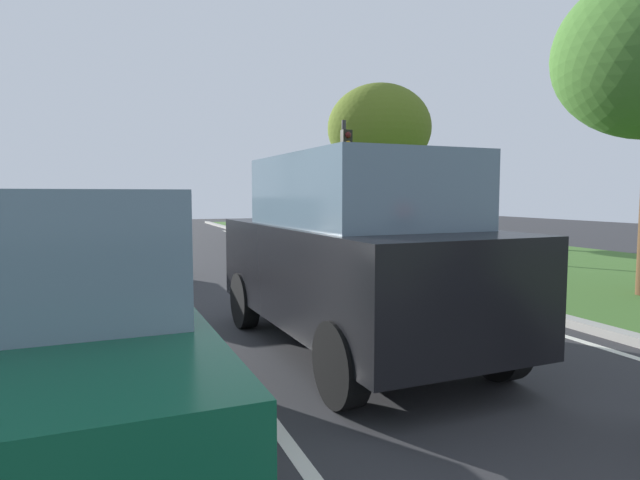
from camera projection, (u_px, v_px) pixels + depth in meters
name	position (u px, v px, depth m)	size (l,w,h in m)	color
ground_plane	(205.00, 281.00, 11.49)	(60.00, 60.00, 0.00)	#2D2D30
lane_line_center	(171.00, 283.00, 11.23)	(0.12, 32.00, 0.01)	silver
lane_line_right_edge	(357.00, 272.00, 12.81)	(0.12, 32.00, 0.01)	silver
grass_verge_right	(519.00, 261.00, 14.60)	(9.00, 48.00, 0.06)	#3D6628
curb_right	(375.00, 268.00, 12.99)	(0.24, 48.00, 0.12)	#9E9B93
car_suv_ahead	(353.00, 252.00, 6.26)	(2.10, 4.56, 2.28)	black
car_sedan_left_lane	(40.00, 339.00, 3.40)	(1.91, 4.34, 1.86)	#0C472D
car_hatchback_far	(86.00, 241.00, 11.02)	(1.73, 3.70, 1.78)	#474C51
traffic_light_near_right	(345.00, 164.00, 17.20)	(0.32, 0.50, 4.23)	#2D2D2D
tree_roadside_far	(379.00, 129.00, 21.24)	(4.10, 4.10, 6.21)	#4C331E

